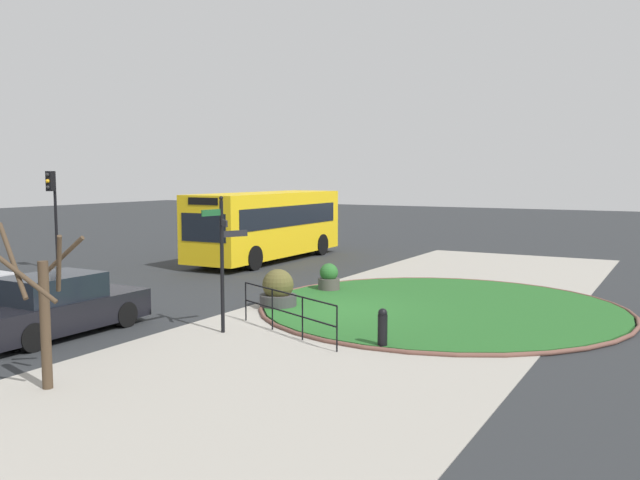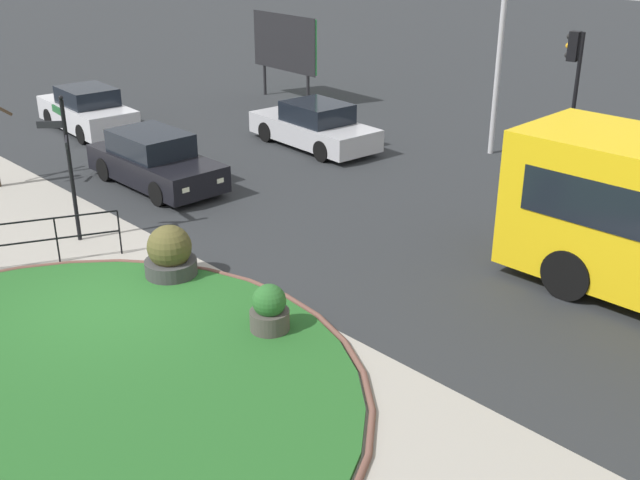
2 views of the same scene
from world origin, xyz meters
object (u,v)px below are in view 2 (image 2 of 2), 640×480
object	(u,v)px
car_far_lane	(155,161)
billboard_left	(285,44)
car_trailing	(314,127)
planter_near_signpost	(170,256)
signpost_directional	(67,159)
planter_kerbside	(269,312)
traffic_light_near	(573,72)
lamppost_tall	(502,22)
car_near_lane	(87,111)

from	to	relation	value
car_far_lane	billboard_left	bearing A→B (deg)	119.72
car_trailing	planter_near_signpost	size ratio (longest dim) A/B	4.06
signpost_directional	planter_kerbside	size ratio (longest dim) A/B	3.48
planter_near_signpost	billboard_left	bearing A→B (deg)	130.31
traffic_light_near	signpost_directional	bearing A→B (deg)	59.71
traffic_light_near	lamppost_tall	distance (m)	2.77
car_trailing	signpost_directional	bearing A→B (deg)	105.10
car_far_lane	car_trailing	xyz separation A→B (m)	(0.28, 5.66, -0.03)
signpost_directional	car_far_lane	xyz separation A→B (m)	(-2.05, 3.37, -1.25)
car_far_lane	billboard_left	distance (m)	10.77
traffic_light_near	lamppost_tall	bearing A→B (deg)	-14.01
billboard_left	car_trailing	bearing A→B (deg)	-30.35
car_near_lane	traffic_light_near	xyz separation A→B (m)	(13.47, 7.41, 2.19)
signpost_directional	traffic_light_near	size ratio (longest dim) A/B	0.84
lamppost_tall	car_near_lane	bearing A→B (deg)	-144.82
signpost_directional	car_trailing	world-z (taller)	signpost_directional
signpost_directional	planter_kerbside	xyz separation A→B (m)	(6.17, 0.45, -1.49)
car_far_lane	lamppost_tall	distance (m)	10.68
car_trailing	lamppost_tall	bearing A→B (deg)	-137.20
signpost_directional	car_near_lane	world-z (taller)	signpost_directional
car_near_lane	traffic_light_near	bearing A→B (deg)	-146.97
car_near_lane	car_far_lane	bearing A→B (deg)	171.76
car_near_lane	planter_near_signpost	bearing A→B (deg)	163.55
car_far_lane	lamppost_tall	bearing A→B (deg)	63.75
car_near_lane	traffic_light_near	distance (m)	15.53
signpost_directional	car_near_lane	size ratio (longest dim) A/B	0.73
car_far_lane	traffic_light_near	size ratio (longest dim) A/B	1.11
planter_kerbside	car_near_lane	bearing A→B (deg)	163.46
signpost_directional	car_near_lane	distance (m)	9.74
lamppost_tall	billboard_left	distance (m)	9.94
car_trailing	car_far_lane	bearing A→B (deg)	91.16
billboard_left	planter_near_signpost	bearing A→B (deg)	-46.57
car_far_lane	car_near_lane	bearing A→B (deg)	167.97
signpost_directional	traffic_light_near	xyz separation A→B (m)	(5.07, 12.19, 0.96)
planter_kerbside	traffic_light_near	bearing A→B (deg)	95.35
signpost_directional	car_far_lane	distance (m)	4.14
billboard_left	planter_near_signpost	xyz separation A→B (m)	(10.37, -12.23, -1.68)
lamppost_tall	car_trailing	bearing A→B (deg)	-141.24
car_near_lane	planter_near_signpost	world-z (taller)	car_near_lane
car_far_lane	planter_near_signpost	world-z (taller)	car_far_lane
car_near_lane	planter_kerbside	distance (m)	15.20
car_near_lane	planter_near_signpost	xyz separation A→B (m)	(11.50, -4.34, -0.19)
signpost_directional	billboard_left	bearing A→B (deg)	119.85
signpost_directional	traffic_light_near	world-z (taller)	traffic_light_near
car_far_lane	billboard_left	world-z (taller)	billboard_left
signpost_directional	car_trailing	size ratio (longest dim) A/B	0.71
car_near_lane	planter_near_signpost	size ratio (longest dim) A/B	3.93
lamppost_tall	billboard_left	bearing A→B (deg)	178.83
planter_kerbside	billboard_left	bearing A→B (deg)	137.72
traffic_light_near	billboard_left	bearing A→B (deg)	-9.94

